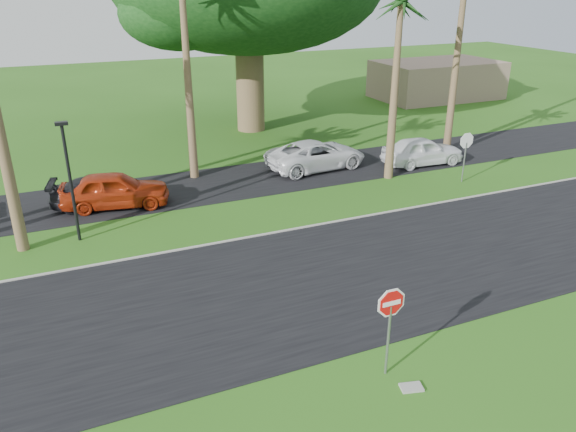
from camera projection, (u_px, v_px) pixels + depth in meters
The scene contains 14 objects.
ground at pixel (316, 318), 16.73m from camera, with size 120.00×120.00×0.00m, color #285615.
road at pixel (289, 286), 18.41m from camera, with size 120.00×8.00×0.02m, color black.
parking_strip at pixel (203, 186), 27.27m from camera, with size 120.00×5.00×0.02m, color black.
curb at pixel (247, 238), 21.82m from camera, with size 120.00×0.12×0.06m, color gray.
stop_sign_near at pixel (390, 314), 13.69m from camera, with size 1.05×0.07×2.62m.
stop_sign_far at pixel (466, 147), 27.20m from camera, with size 1.05×0.07×2.62m.
palm_right_near at pixel (401, 6), 25.27m from camera, with size 5.00×5.00×9.50m.
streetlight_right at pixel (69, 175), 20.65m from camera, with size 0.45×0.25×4.64m.
building_far at pixel (437, 80), 46.90m from camera, with size 10.00×6.00×3.00m, color gray.
car_red at pixel (115, 190), 24.53m from camera, with size 1.86×4.61×1.57m, color #A6290D.
car_dark at pixel (103, 192), 24.65m from camera, with size 1.81×4.45×1.29m, color black.
car_minivan at pixel (316, 155), 29.50m from camera, with size 2.47×5.35×1.49m, color silver.
car_pickup at pixel (422, 151), 30.16m from camera, with size 1.78×4.42×1.51m, color white.
utility_slab at pixel (411, 387), 13.83m from camera, with size 0.55×0.35×0.06m, color gray.
Camera 1 is at (-6.45, -12.68, 9.34)m, focal length 35.00 mm.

